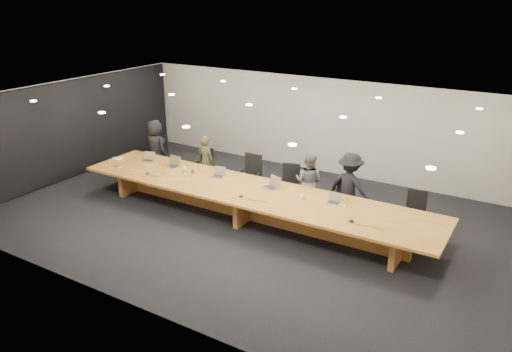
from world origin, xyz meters
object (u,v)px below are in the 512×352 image
Objects in this scene: mic_right at (351,221)px; mic_left at (148,173)px; amber_mug at (193,172)px; chair_mid_left at (249,176)px; av_box at (118,166)px; chair_mid_right at (289,185)px; chair_far_right at (415,214)px; laptop_a at (148,157)px; paper_cup_near at (302,197)px; person_a at (156,148)px; person_b at (206,161)px; person_d at (350,186)px; paper_cup_far at (343,207)px; laptop_b at (172,162)px; person_c at (309,182)px; laptop_d at (271,183)px; laptop_c at (218,172)px; mic_center at (241,196)px; chair_left at (203,166)px; laptop_e at (333,198)px; conference_table at (249,199)px; chair_right at (344,199)px; chair_far_left at (158,155)px; water_bottle at (185,171)px.

mic_left is at bearing -179.70° from mic_right.
mic_left is (-0.95, -0.63, -0.03)m from amber_mug.
chair_mid_left reaches higher than av_box.
chair_mid_right reaches higher than chair_far_right.
laptop_a is 3.23× the size of paper_cup_near.
person_a is at bearing 103.39° from laptop_a.
chair_far_right reaches higher than paper_cup_near.
person_b is 0.87× the size of person_d.
laptop_b is at bearing 177.78° from paper_cup_far.
chair_far_right is at bearing 176.28° from person_c.
laptop_a is 3.85m from laptop_d.
chair_mid_left is 3.63× the size of laptop_c.
person_d reaches higher than laptop_b.
chair_mid_right is at bearing 78.81° from mic_center.
chair_mid_left is at bearing -0.28° from person_c.
person_a is 2.04m from mic_left.
amber_mug is at bearing 179.74° from laptop_c.
chair_left is 4.44m from laptop_e.
conference_table is 3.88m from av_box.
chair_right reaches higher than mic_center.
chair_far_left is 3.64× the size of laptop_c.
person_a is at bearing 162.80° from chair_right.
chair_mid_right is at bearing -177.21° from person_b.
laptop_a reaches higher than mic_right.
person_d is 0.98m from laptop_e.
amber_mug is (1.63, -0.13, -0.08)m from laptop_a.
laptop_c is 1.41m from mic_center.
water_bottle is 1.98m from av_box.
chair_right is 3.87m from amber_mug.
chair_mid_right is 10.73× the size of paper_cup_near.
mic_left is (-0.58, -1.68, 0.05)m from person_b.
person_a is 19.30× the size of paper_cup_far.
person_b reaches higher than paper_cup_far.
chair_mid_left reaches higher than laptop_b.
mic_right is at bearing -16.97° from chair_left.
chair_mid_left reaches higher than laptop_d.
person_c is at bearing -169.66° from person_a.
person_b reaches higher than laptop_d.
chair_far_left is 6.00m from person_d.
amber_mug is at bearing 27.12° from person_d.
person_b reaches higher than laptop_a.
mic_right is at bearing 1.12° from mic_center.
laptop_d is at bearing -175.95° from chair_far_right.
chair_left is at bearing 168.04° from chair_far_right.
laptop_b is 1.81× the size of av_box.
water_bottle is (-2.29, -0.34, -0.03)m from laptop_d.
paper_cup_near is at bearing -18.83° from laptop_a.
laptop_e is at bearing 22.36° from laptop_d.
paper_cup_far is (1.36, -1.14, 0.06)m from person_c.
person_c is 3.66m from laptop_b.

